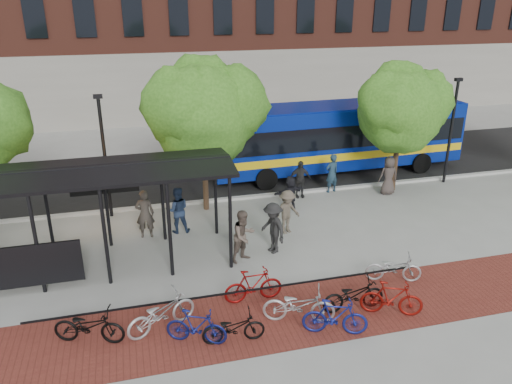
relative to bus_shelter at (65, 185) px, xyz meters
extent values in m
plane|color=#9E9E99|center=(8.13, 0.48, -3.00)|extent=(160.00, 160.00, 0.00)
cube|color=black|center=(8.13, 8.48, -2.99)|extent=(160.00, 8.00, 0.01)
cube|color=#B7B7B2|center=(8.13, 4.48, -2.94)|extent=(160.00, 0.25, 0.12)
cube|color=maroon|center=(6.13, -4.52, -3.00)|extent=(24.00, 3.00, 0.01)
cube|color=black|center=(4.83, -3.62, -3.00)|extent=(12.00, 0.05, 0.95)
cylinder|color=black|center=(-0.87, -1.37, -1.35)|extent=(0.12, 0.12, 3.30)
cylinder|color=black|center=(-0.87, 1.33, -1.35)|extent=(0.12, 0.12, 3.30)
cylinder|color=black|center=(1.13, -1.37, -1.35)|extent=(0.12, 0.12, 3.30)
cylinder|color=black|center=(1.13, 1.33, -1.35)|extent=(0.12, 0.12, 3.30)
cylinder|color=black|center=(3.13, -1.37, -1.35)|extent=(0.12, 0.12, 3.30)
cylinder|color=black|center=(3.13, 1.33, -1.35)|extent=(0.12, 0.12, 3.30)
cylinder|color=black|center=(5.13, -1.37, -1.35)|extent=(0.12, 0.12, 3.30)
cylinder|color=black|center=(5.13, 1.33, -1.35)|extent=(0.12, 0.12, 3.30)
cube|color=black|center=(-1.87, -1.42, -2.00)|extent=(4.50, 0.08, 1.40)
cube|color=black|center=(0.13, -0.72, 0.45)|extent=(10.60, 1.65, 0.29)
cube|color=black|center=(0.13, 0.68, 0.45)|extent=(10.60, 1.65, 0.29)
cube|color=black|center=(0.13, 1.38, 0.05)|extent=(9.00, 0.10, 0.40)
cube|color=black|center=(1.13, 1.43, -0.60)|extent=(2.40, 0.12, 0.70)
cube|color=#FF7200|center=(1.13, 1.51, -0.60)|extent=(2.20, 0.02, 0.55)
cylinder|color=#382619|center=(5.13, 3.78, -1.74)|extent=(0.24, 0.24, 2.52)
sphere|color=#30661B|center=(5.13, 3.78, 1.20)|extent=(4.20, 4.20, 4.20)
sphere|color=#30661B|center=(6.18, 3.98, 1.50)|extent=(3.36, 3.36, 3.36)
sphere|color=#30661B|center=(4.29, 3.48, 1.60)|extent=(3.15, 3.15, 3.15)
sphere|color=#30661B|center=(5.23, 4.18, 2.00)|extent=(2.94, 2.94, 2.94)
cylinder|color=#382619|center=(14.13, 3.78, -1.86)|extent=(0.24, 0.24, 2.27)
sphere|color=#30661B|center=(14.13, 3.78, 0.80)|extent=(3.80, 3.80, 3.80)
sphere|color=#30661B|center=(15.08, 3.98, 1.10)|extent=(3.04, 3.04, 3.04)
sphere|color=#30661B|center=(13.37, 3.48, 1.20)|extent=(2.85, 2.85, 2.85)
sphere|color=#30661B|center=(14.23, 4.18, 1.60)|extent=(2.66, 2.66, 2.66)
cylinder|color=black|center=(1.13, 4.08, -0.50)|extent=(0.14, 0.14, 5.00)
cube|color=black|center=(1.13, 4.08, 2.05)|extent=(0.35, 0.20, 0.15)
cylinder|color=black|center=(17.13, 4.08, -0.50)|extent=(0.14, 0.14, 5.00)
cube|color=black|center=(17.13, 4.08, 2.05)|extent=(0.35, 0.20, 0.15)
cube|color=navy|center=(12.48, 6.91, -0.99)|extent=(13.29, 3.25, 3.03)
cube|color=black|center=(12.48, 6.91, -0.74)|extent=(13.02, 3.29, 1.10)
cube|color=yellow|center=(12.48, 6.91, -1.73)|extent=(13.16, 3.30, 0.39)
cube|color=navy|center=(12.48, 6.91, 0.47)|extent=(13.01, 2.96, 0.20)
cylinder|color=black|center=(8.30, 5.36, -2.47)|extent=(1.07, 0.34, 1.06)
cylinder|color=black|center=(8.21, 8.22, -2.47)|extent=(1.07, 0.34, 1.06)
cylinder|color=black|center=(16.75, 5.61, -2.47)|extent=(1.07, 0.34, 1.06)
cylinder|color=black|center=(16.66, 8.47, -2.47)|extent=(1.07, 0.34, 1.06)
imported|color=black|center=(0.64, -4.29, -2.49)|extent=(2.05, 1.27, 1.02)
imported|color=#B1B1B3|center=(2.55, -4.24, -2.46)|extent=(2.18, 1.49, 1.09)
imported|color=navy|center=(3.40, -5.05, -2.49)|extent=(1.73, 1.14, 1.01)
imported|color=black|center=(4.37, -5.26, -2.55)|extent=(1.73, 0.69, 0.89)
imported|color=maroon|center=(5.36, -3.53, -2.46)|extent=(1.81, 0.53, 1.08)
imported|color=#AFB0B2|center=(6.35, -4.85, -2.46)|extent=(2.18, 1.33, 1.08)
imported|color=navy|center=(7.12, -5.63, -2.46)|extent=(1.86, 1.09, 1.08)
imported|color=black|center=(8.09, -4.72, -2.50)|extent=(1.92, 0.67, 1.01)
imported|color=maroon|center=(9.06, -5.21, -2.46)|extent=(1.85, 1.19, 1.08)
imported|color=#AAAAAD|center=(10.05, -3.57, -2.53)|extent=(1.91, 1.18, 0.95)
imported|color=#3C3630|center=(2.46, 1.71, -2.03)|extent=(0.75, 0.53, 1.93)
imported|color=#202F4C|center=(3.71, 1.83, -2.07)|extent=(0.94, 0.75, 1.86)
imported|color=brown|center=(7.80, 0.68, -2.12)|extent=(1.29, 1.00, 1.76)
imported|color=#272727|center=(9.51, 4.05, -2.13)|extent=(1.06, 0.54, 1.74)
imported|color=black|center=(8.60, 2.70, -2.22)|extent=(1.52, 0.88, 1.56)
imported|color=#433935|center=(13.61, 3.37, -2.10)|extent=(0.91, 0.62, 1.80)
imported|color=#1F3648|center=(11.17, 4.28, -2.07)|extent=(0.77, 0.60, 1.86)
imported|color=brown|center=(5.67, -1.02, -2.06)|extent=(1.14, 1.06, 1.89)
imported|color=black|center=(6.82, -0.68, -2.05)|extent=(1.08, 1.39, 1.90)
camera|label=1|loc=(2.14, -16.06, 5.73)|focal=35.00mm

